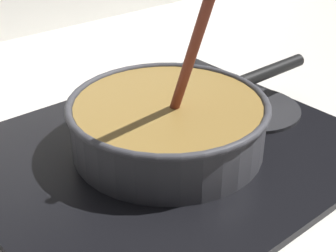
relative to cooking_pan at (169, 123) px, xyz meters
The scene contains 5 objects.
ground 0.19m from the cooking_pan, 129.06° to the right, with size 2.40×1.60×0.04m, color beige.
hob_plate 0.05m from the cooking_pan, 166.93° to the left, with size 0.56×0.48×0.01m, color black.
burner_ring 0.04m from the cooking_pan, 166.93° to the left, with size 0.20×0.20×0.01m, color #592D0C.
spare_burner 0.19m from the cooking_pan, ahead, with size 0.17×0.17×0.01m, color #262628.
cooking_pan is the anchor object (origin of this frame).
Camera 1 is at (-0.29, -0.34, 0.40)m, focal length 51.20 mm.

